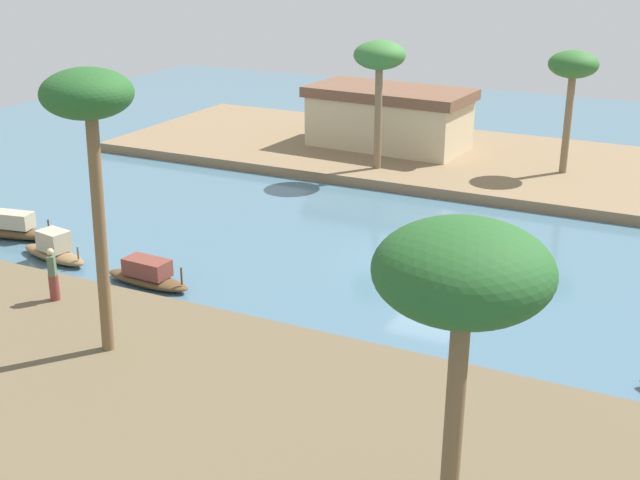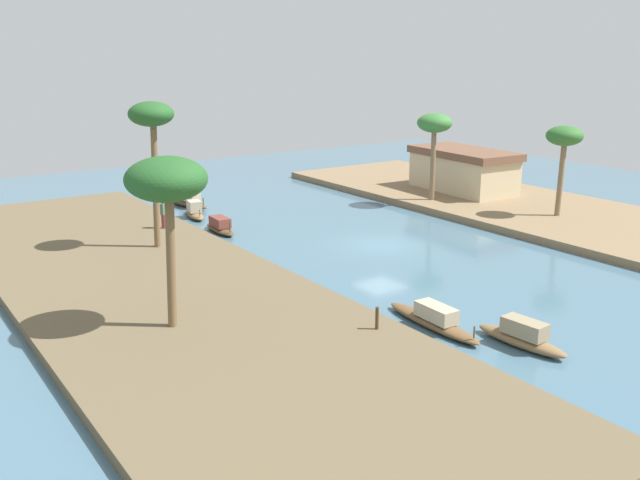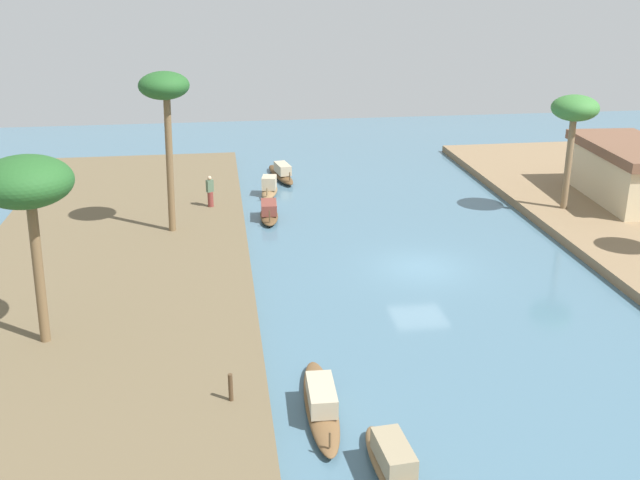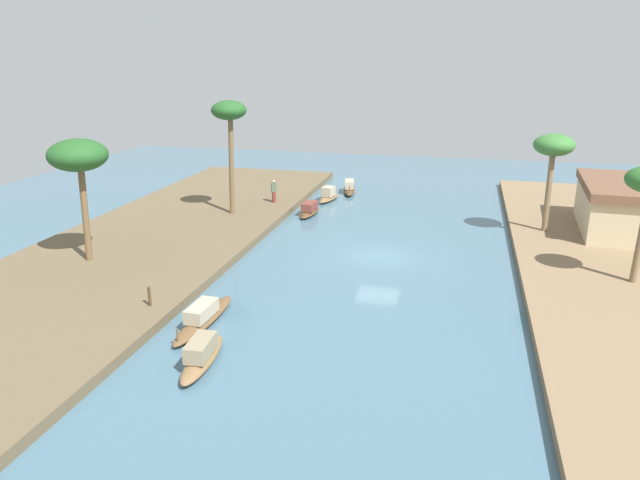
{
  "view_description": "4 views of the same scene",
  "coord_description": "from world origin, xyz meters",
  "px_view_note": "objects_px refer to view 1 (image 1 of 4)",
  "views": [
    {
      "loc": [
        9.59,
        -28.23,
        11.74
      ],
      "look_at": [
        -3.62,
        -1.78,
        0.89
      ],
      "focal_mm": 48.09,
      "sensor_mm": 36.0,
      "label": 1
    },
    {
      "loc": [
        30.29,
        -25.13,
        10.95
      ],
      "look_at": [
        -0.97,
        -3.65,
        0.66
      ],
      "focal_mm": 39.28,
      "sensor_mm": 36.0,
      "label": 2
    },
    {
      "loc": [
        30.16,
        -8.95,
        12.84
      ],
      "look_at": [
        -1.34,
        -4.49,
        1.11
      ],
      "focal_mm": 41.17,
      "sensor_mm": 36.0,
      "label": 3
    },
    {
      "loc": [
        32.66,
        4.46,
        11.42
      ],
      "look_at": [
        -0.3,
        -3.66,
        0.63
      ],
      "focal_mm": 33.05,
      "sensor_mm": 36.0,
      "label": 4
    }
  ],
  "objects_px": {
    "sampan_near_left_bank": "(4,228)",
    "sampan_with_tall_canopy": "(148,275)",
    "palm_tree_right_tall": "(380,60)",
    "palm_tree_left_far": "(463,277)",
    "palm_tree_right_short": "(573,69)",
    "riverside_building": "(389,117)",
    "palm_tree_left_near": "(88,107)",
    "person_on_near_bank": "(53,276)",
    "sampan_with_red_awning": "(54,250)"
  },
  "relations": [
    {
      "from": "person_on_near_bank",
      "to": "palm_tree_left_far",
      "type": "relative_size",
      "value": 0.26
    },
    {
      "from": "person_on_near_bank",
      "to": "palm_tree_left_near",
      "type": "distance_m",
      "value": 7.39
    },
    {
      "from": "sampan_with_red_awning",
      "to": "palm_tree_right_short",
      "type": "xyz_separation_m",
      "value": [
        14.77,
        19.17,
        5.05
      ]
    },
    {
      "from": "sampan_near_left_bank",
      "to": "palm_tree_left_far",
      "type": "height_order",
      "value": "palm_tree_left_far"
    },
    {
      "from": "sampan_with_tall_canopy",
      "to": "palm_tree_right_tall",
      "type": "distance_m",
      "value": 17.15
    },
    {
      "from": "sampan_near_left_bank",
      "to": "palm_tree_right_tall",
      "type": "relative_size",
      "value": 0.82
    },
    {
      "from": "sampan_with_tall_canopy",
      "to": "sampan_near_left_bank",
      "type": "relative_size",
      "value": 0.68
    },
    {
      "from": "sampan_with_tall_canopy",
      "to": "palm_tree_left_far",
      "type": "relative_size",
      "value": 0.52
    },
    {
      "from": "sampan_near_left_bank",
      "to": "person_on_near_bank",
      "type": "height_order",
      "value": "person_on_near_bank"
    },
    {
      "from": "sampan_with_red_awning",
      "to": "sampan_near_left_bank",
      "type": "bearing_deg",
      "value": 173.92
    },
    {
      "from": "palm_tree_right_short",
      "to": "riverside_building",
      "type": "xyz_separation_m",
      "value": [
        -9.59,
        0.98,
        -3.37
      ]
    },
    {
      "from": "palm_tree_right_short",
      "to": "palm_tree_left_near",
      "type": "bearing_deg",
      "value": -107.39
    },
    {
      "from": "sampan_near_left_bank",
      "to": "palm_tree_left_far",
      "type": "xyz_separation_m",
      "value": [
        21.97,
        -10.33,
        5.81
      ]
    },
    {
      "from": "person_on_near_bank",
      "to": "palm_tree_right_tall",
      "type": "height_order",
      "value": "palm_tree_right_tall"
    },
    {
      "from": "person_on_near_bank",
      "to": "palm_tree_left_near",
      "type": "bearing_deg",
      "value": -149.87
    },
    {
      "from": "palm_tree_left_near",
      "to": "palm_tree_right_tall",
      "type": "height_order",
      "value": "palm_tree_left_near"
    },
    {
      "from": "sampan_with_red_awning",
      "to": "palm_tree_right_tall",
      "type": "bearing_deg",
      "value": 78.2
    },
    {
      "from": "palm_tree_left_near",
      "to": "riverside_building",
      "type": "relative_size",
      "value": 0.89
    },
    {
      "from": "palm_tree_right_tall",
      "to": "riverside_building",
      "type": "bearing_deg",
      "value": 105.19
    },
    {
      "from": "palm_tree_left_near",
      "to": "palm_tree_right_tall",
      "type": "bearing_deg",
      "value": 91.96
    },
    {
      "from": "person_on_near_bank",
      "to": "palm_tree_left_far",
      "type": "distance_m",
      "value": 16.87
    },
    {
      "from": "palm_tree_left_near",
      "to": "palm_tree_left_far",
      "type": "bearing_deg",
      "value": -19.15
    },
    {
      "from": "palm_tree_right_tall",
      "to": "palm_tree_right_short",
      "type": "height_order",
      "value": "palm_tree_right_tall"
    },
    {
      "from": "palm_tree_right_tall",
      "to": "palm_tree_right_short",
      "type": "xyz_separation_m",
      "value": [
        8.41,
        3.37,
        -0.33
      ]
    },
    {
      "from": "sampan_near_left_bank",
      "to": "riverside_building",
      "type": "bearing_deg",
      "value": 55.31
    },
    {
      "from": "sampan_with_red_awning",
      "to": "riverside_building",
      "type": "distance_m",
      "value": 20.87
    },
    {
      "from": "palm_tree_right_short",
      "to": "sampan_with_red_awning",
      "type": "bearing_deg",
      "value": -127.61
    },
    {
      "from": "sampan_near_left_bank",
      "to": "riverside_building",
      "type": "height_order",
      "value": "riverside_building"
    },
    {
      "from": "palm_tree_left_far",
      "to": "sampan_with_tall_canopy",
      "type": "bearing_deg",
      "value": 147.17
    },
    {
      "from": "sampan_near_left_bank",
      "to": "sampan_with_red_awning",
      "type": "xyz_separation_m",
      "value": [
        3.57,
        -1.04,
        0.03
      ]
    },
    {
      "from": "palm_tree_left_far",
      "to": "sampan_near_left_bank",
      "type": "bearing_deg",
      "value": 154.83
    },
    {
      "from": "palm_tree_left_near",
      "to": "palm_tree_right_short",
      "type": "distance_m",
      "value": 25.78
    },
    {
      "from": "sampan_with_tall_canopy",
      "to": "sampan_with_red_awning",
      "type": "height_order",
      "value": "sampan_with_red_awning"
    },
    {
      "from": "sampan_with_red_awning",
      "to": "palm_tree_right_short",
      "type": "relative_size",
      "value": 0.58
    },
    {
      "from": "riverside_building",
      "to": "palm_tree_left_far",
      "type": "bearing_deg",
      "value": -62.15
    },
    {
      "from": "palm_tree_right_short",
      "to": "palm_tree_right_tall",
      "type": "bearing_deg",
      "value": -158.16
    },
    {
      "from": "person_on_near_bank",
      "to": "riverside_building",
      "type": "distance_m",
      "value": 23.76
    },
    {
      "from": "person_on_near_bank",
      "to": "palm_tree_left_far",
      "type": "xyz_separation_m",
      "value": [
        15.07,
        -5.77,
        4.93
      ]
    },
    {
      "from": "sampan_near_left_bank",
      "to": "palm_tree_right_short",
      "type": "bearing_deg",
      "value": 34.6
    },
    {
      "from": "sampan_near_left_bank",
      "to": "palm_tree_right_tall",
      "type": "distance_m",
      "value": 18.6
    },
    {
      "from": "riverside_building",
      "to": "sampan_with_red_awning",
      "type": "bearing_deg",
      "value": -100.76
    },
    {
      "from": "palm_tree_left_far",
      "to": "riverside_building",
      "type": "bearing_deg",
      "value": 114.18
    },
    {
      "from": "palm_tree_left_far",
      "to": "palm_tree_right_short",
      "type": "relative_size",
      "value": 1.14
    },
    {
      "from": "sampan_with_tall_canopy",
      "to": "riverside_building",
      "type": "distance_m",
      "value": 20.61
    },
    {
      "from": "sampan_near_left_bank",
      "to": "sampan_with_tall_canopy",
      "type": "bearing_deg",
      "value": -19.9
    },
    {
      "from": "palm_tree_right_tall",
      "to": "palm_tree_left_far",
      "type": "bearing_deg",
      "value": -64.37
    },
    {
      "from": "sampan_with_red_awning",
      "to": "palm_tree_left_far",
      "type": "xyz_separation_m",
      "value": [
        18.41,
        -9.29,
        5.78
      ]
    },
    {
      "from": "person_on_near_bank",
      "to": "palm_tree_left_near",
      "type": "relative_size",
      "value": 0.22
    },
    {
      "from": "sampan_with_tall_canopy",
      "to": "riverside_building",
      "type": "height_order",
      "value": "riverside_building"
    },
    {
      "from": "sampan_with_tall_canopy",
      "to": "riverside_building",
      "type": "relative_size",
      "value": 0.39
    }
  ]
}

